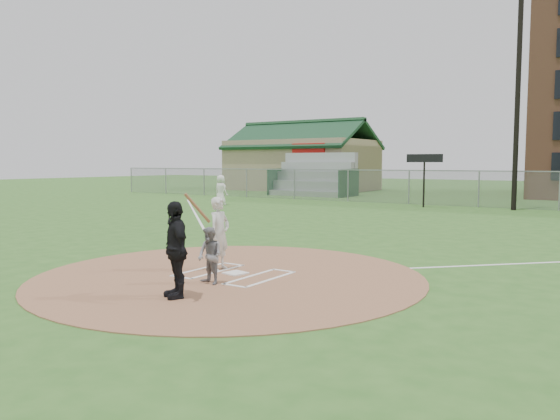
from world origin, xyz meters
The scene contains 14 objects.
ground centered at (0.00, 0.00, 0.00)m, with size 140.00×140.00×0.00m, color #2F5F20.
dirt_circle centered at (0.00, 0.00, 0.01)m, with size 8.40×8.40×0.02m, color #9C6949.
home_plate centered at (0.01, 0.20, 0.03)m, with size 0.43×0.43×0.03m, color white.
foul_line_third centered at (-9.00, 9.00, 0.01)m, with size 0.10×24.00×0.01m, color white.
catcher centered at (0.20, -0.88, 0.60)m, with size 0.56×0.44×1.15m, color gray.
umpire centered at (0.40, -2.05, 0.90)m, with size 1.03×0.43×1.76m, color black.
ondeck_player centered at (-12.92, 15.39, 0.86)m, with size 0.84×0.55×1.73m, color white.
batters_boxes centered at (0.00, 0.15, 0.03)m, with size 2.08×1.88×0.01m.
batter_at_plate centered at (-0.59, 0.37, 0.86)m, with size 0.71×0.97×1.78m.
outfield_fence centered at (0.00, 22.00, 1.02)m, with size 56.08×0.08×2.03m.
bleachers centered at (-13.00, 26.20, 1.59)m, with size 6.08×3.20×3.20m.
clubhouse centered at (-18.00, 32.99, 2.39)m, with size 12.20×8.71×6.23m.
light_pole centered at (2.00, 21.00, 6.61)m, with size 1.20×0.30×12.22m.
scoreboard_sign centered at (-2.50, 20.20, 2.39)m, with size 2.00×0.10×2.93m.
Camera 1 is at (7.34, -9.17, 2.47)m, focal length 35.00 mm.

